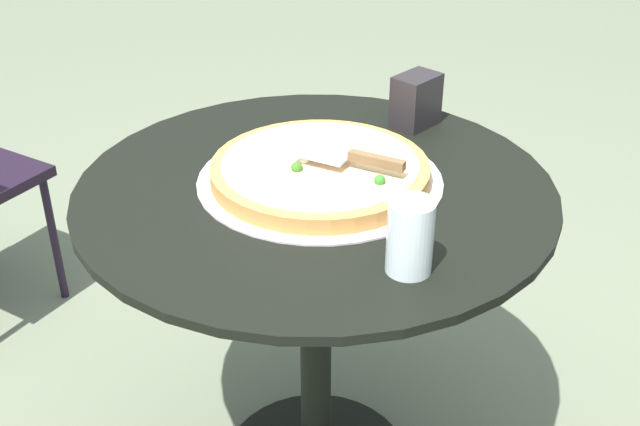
# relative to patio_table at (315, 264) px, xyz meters

# --- Properties ---
(patio_table) EXTENTS (0.91, 0.91, 0.76)m
(patio_table) POSITION_rel_patio_table_xyz_m (0.00, 0.00, 0.00)
(patio_table) COLOR black
(patio_table) RESTS_ON ground
(pizza_on_tray) EXTENTS (0.47, 0.47, 0.06)m
(pizza_on_tray) POSITION_rel_patio_table_xyz_m (0.01, 0.02, 0.20)
(pizza_on_tray) COLOR silver
(pizza_on_tray) RESTS_ON patio_table
(pizza_server) EXTENTS (0.21, 0.12, 0.02)m
(pizza_server) POSITION_rel_patio_table_xyz_m (0.07, 0.00, 0.24)
(pizza_server) COLOR silver
(pizza_server) RESTS_ON pizza_on_tray
(drinking_cup) EXTENTS (0.07, 0.07, 0.12)m
(drinking_cup) POSITION_rel_patio_table_xyz_m (0.18, -0.27, 0.24)
(drinking_cup) COLOR silver
(drinking_cup) RESTS_ON patio_table
(napkin_dispenser) EXTENTS (0.12, 0.12, 0.11)m
(napkin_dispenser) POSITION_rel_patio_table_xyz_m (0.19, 0.30, 0.24)
(napkin_dispenser) COLOR black
(napkin_dispenser) RESTS_ON patio_table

